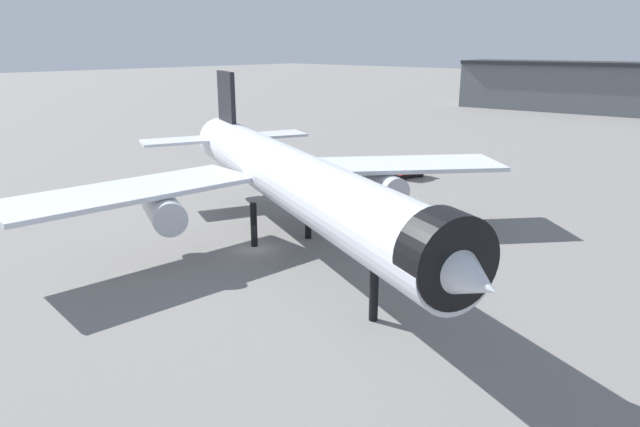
% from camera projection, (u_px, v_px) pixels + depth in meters
% --- Properties ---
extents(ground, '(900.00, 900.00, 0.00)m').
position_uv_depth(ground, '(255.00, 248.00, 63.13)').
color(ground, slate).
extents(airliner_near_gate, '(61.81, 55.27, 18.18)m').
position_uv_depth(airliner_near_gate, '(289.00, 178.00, 60.66)').
color(airliner_near_gate, silver).
rests_on(airliner_near_gate, ground).
extents(service_truck_front, '(3.67, 5.90, 3.00)m').
position_uv_depth(service_truck_front, '(408.00, 168.00, 96.06)').
color(service_truck_front, black).
rests_on(service_truck_front, ground).
extents(baggage_tug_wing, '(3.21, 1.91, 1.85)m').
position_uv_depth(baggage_tug_wing, '(263.00, 169.00, 98.64)').
color(baggage_tug_wing, black).
rests_on(baggage_tug_wing, ground).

